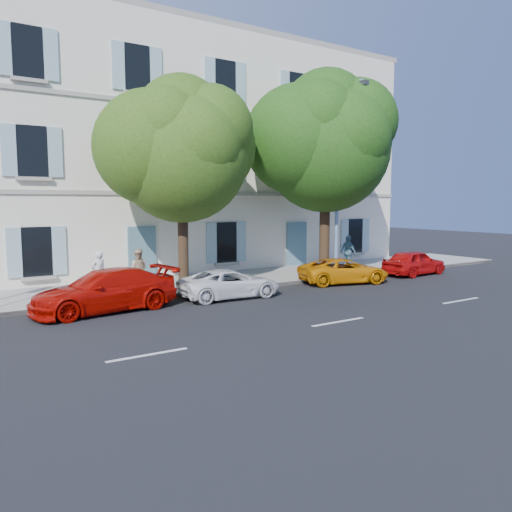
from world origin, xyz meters
TOP-DOWN VIEW (x-y plane):
  - ground at (0.00, 0.00)m, footprint 90.00×90.00m
  - sidewalk at (0.00, 4.45)m, footprint 36.00×4.50m
  - kerb at (0.00, 2.28)m, footprint 36.00×0.16m
  - building at (0.00, 10.20)m, footprint 28.00×7.00m
  - car_red_coupe at (-5.45, 1.30)m, footprint 4.98×2.48m
  - car_white_coupe at (-0.82, 1.10)m, footprint 3.97×1.99m
  - car_yellow_supercar at (5.14, 1.30)m, footprint 4.36×2.85m
  - car_red_hatchback at (9.78, 1.27)m, footprint 3.77×1.76m
  - tree_left at (-1.71, 3.27)m, footprint 5.24×5.24m
  - tree_right at (5.65, 3.23)m, footprint 6.01×6.01m
  - street_lamp at (6.01, 2.62)m, footprint 0.29×1.87m
  - pedestrian_a at (-4.98, 3.68)m, footprint 0.68×0.54m
  - pedestrian_b at (-3.39, 3.91)m, footprint 0.98×0.92m
  - pedestrian_c at (7.84, 3.89)m, footprint 0.46×1.04m

SIDE VIEW (x-z plane):
  - ground at x=0.00m, z-range 0.00..0.00m
  - sidewalk at x=0.00m, z-range 0.00..0.15m
  - kerb at x=0.00m, z-range 0.00..0.16m
  - car_white_coupe at x=-0.82m, z-range 0.00..1.08m
  - car_yellow_supercar at x=5.14m, z-range 0.00..1.12m
  - car_red_hatchback at x=9.78m, z-range 0.00..1.25m
  - car_red_coupe at x=-5.45m, z-range 0.00..1.39m
  - pedestrian_b at x=-3.39m, z-range 0.15..1.76m
  - pedestrian_a at x=-4.98m, z-range 0.15..1.78m
  - pedestrian_c at x=7.84m, z-range 0.15..1.90m
  - street_lamp at x=6.01m, z-range 0.74..9.54m
  - tree_left at x=-1.71m, z-range 1.32..9.44m
  - building at x=0.00m, z-range 0.00..12.00m
  - tree_right at x=5.65m, z-range 1.46..10.72m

